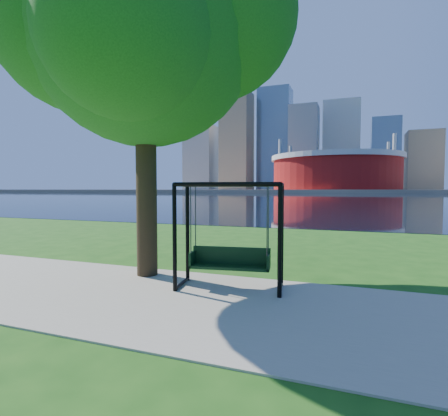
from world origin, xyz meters
The scene contains 8 objects.
ground centered at (0.00, 0.00, 0.00)m, with size 900.00×900.00×0.00m, color #1E5114.
path centered at (0.00, -0.50, 0.01)m, with size 120.00×4.00×0.03m, color #9E937F.
river centered at (0.00, 102.00, 0.01)m, with size 900.00×180.00×0.02m, color black.
far_bank centered at (0.00, 306.00, 1.00)m, with size 900.00×228.00×2.00m, color #937F60.
stadium centered at (-10.00, 235.00, 14.23)m, with size 83.00×83.00×32.00m.
skyline centered at (-4.27, 319.39, 35.89)m, with size 392.00×66.00×96.50m.
swing centered at (-0.37, 0.54, 1.06)m, with size 2.26×1.25×2.20m.
park_tree centered at (-2.63, 0.96, 5.84)m, with size 6.77×6.11×8.40m.
Camera 1 is at (2.00, -6.15, 2.05)m, focal length 28.00 mm.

